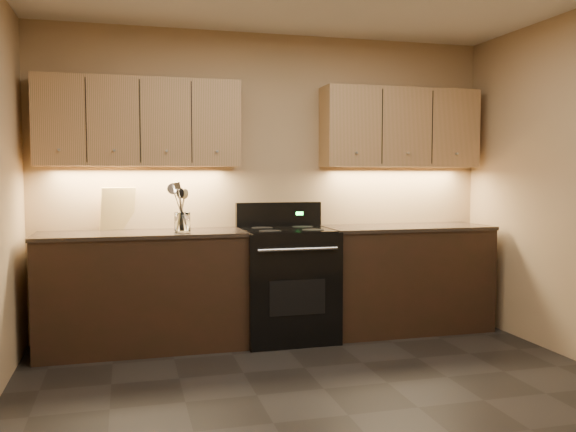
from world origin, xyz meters
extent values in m
plane|color=black|center=(0.00, 0.00, 0.00)|extent=(4.00, 4.00, 0.00)
cube|color=tan|center=(0.00, 2.00, 1.30)|extent=(4.00, 0.04, 2.60)
cube|color=black|center=(-1.10, 1.70, 0.45)|extent=(1.60, 0.60, 0.90)
cube|color=#382C24|center=(-1.10, 1.70, 0.92)|extent=(1.62, 0.62, 0.03)
cube|color=black|center=(1.18, 1.70, 0.45)|extent=(1.44, 0.60, 0.90)
cube|color=#382C24|center=(1.18, 1.70, 0.92)|extent=(1.46, 0.62, 0.03)
cube|color=black|center=(0.08, 1.68, 0.46)|extent=(0.76, 0.65, 0.92)
cube|color=black|center=(0.08, 1.68, 0.93)|extent=(0.70, 0.60, 0.01)
cube|color=black|center=(0.08, 1.96, 1.03)|extent=(0.76, 0.07, 0.22)
cube|color=#19FF33|center=(0.26, 1.92, 1.04)|extent=(0.06, 0.00, 0.03)
cylinder|color=silver|center=(0.08, 1.34, 0.80)|extent=(0.65, 0.02, 0.02)
cube|color=black|center=(0.08, 1.35, 0.41)|extent=(0.46, 0.00, 0.28)
cylinder|color=black|center=(-0.10, 1.53, 0.93)|extent=(0.18, 0.18, 0.00)
cylinder|color=black|center=(0.26, 1.53, 0.93)|extent=(0.18, 0.18, 0.00)
cylinder|color=black|center=(-0.10, 1.82, 0.93)|extent=(0.18, 0.18, 0.00)
cylinder|color=black|center=(0.26, 1.82, 0.93)|extent=(0.18, 0.18, 0.00)
cube|color=tan|center=(-1.10, 1.85, 1.80)|extent=(1.60, 0.30, 0.70)
cube|color=tan|center=(1.18, 1.85, 1.80)|extent=(1.44, 0.30, 0.70)
cube|color=#B2B5BA|center=(-1.30, 1.99, 1.12)|extent=(0.08, 0.01, 0.12)
cylinder|color=white|center=(-0.79, 1.62, 1.01)|extent=(0.15, 0.15, 0.16)
cylinder|color=white|center=(-0.79, 1.62, 0.94)|extent=(0.12, 0.12, 0.02)
cube|color=tan|center=(-1.28, 1.95, 1.10)|extent=(0.30, 0.18, 0.35)
camera|label=1|loc=(-1.22, -3.22, 1.39)|focal=38.00mm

